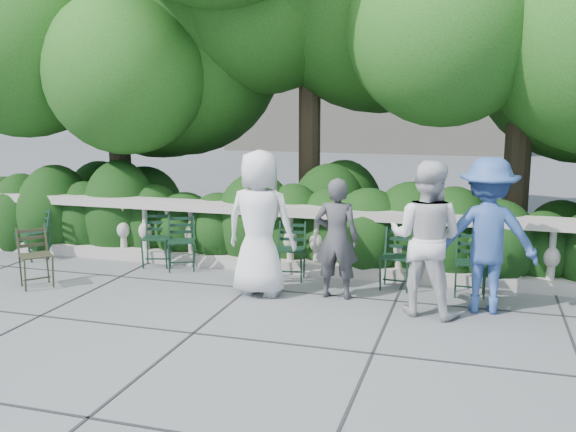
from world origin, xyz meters
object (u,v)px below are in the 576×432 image
(chair_f, at_px, (393,292))
(person_casual_man, at_px, (426,238))
(chair_c, at_px, (155,269))
(chair_b, at_px, (182,272))
(chair_e, at_px, (469,299))
(chair_d, at_px, (289,282))
(chair_a, at_px, (26,261))
(person_woman_grey, at_px, (337,238))
(chair_weathered, at_px, (40,289))
(person_businessman, at_px, (260,223))
(person_older_blue, at_px, (487,235))

(chair_f, distance_m, person_casual_man, 1.29)
(chair_c, bearing_deg, chair_b, -24.62)
(chair_e, bearing_deg, chair_d, 176.83)
(chair_d, height_order, chair_f, same)
(chair_a, distance_m, person_woman_grey, 5.26)
(chair_a, relative_size, chair_weathered, 1.00)
(person_businessman, bearing_deg, chair_d, -105.60)
(chair_a, height_order, person_older_blue, person_older_blue)
(chair_b, bearing_deg, chair_weathered, -161.53)
(chair_e, height_order, person_woman_grey, person_woman_grey)
(chair_e, relative_size, person_casual_man, 0.45)
(chair_b, bearing_deg, person_casual_man, -36.94)
(chair_b, distance_m, person_businessman, 1.88)
(chair_a, distance_m, chair_d, 4.39)
(chair_e, distance_m, chair_f, 0.98)
(chair_b, distance_m, chair_c, 0.49)
(chair_c, height_order, person_older_blue, person_older_blue)
(chair_a, relative_size, person_casual_man, 0.45)
(person_woman_grey, height_order, person_older_blue, person_older_blue)
(chair_a, height_order, person_businessman, person_businessman)
(person_businessman, bearing_deg, chair_weathered, 16.32)
(chair_b, height_order, chair_e, same)
(chair_b, relative_size, chair_d, 1.00)
(chair_e, xyz_separation_m, person_casual_man, (-0.53, -0.74, 0.93))
(chair_weathered, relative_size, person_businessman, 0.44)
(chair_e, height_order, person_casual_man, person_casual_man)
(chair_c, distance_m, person_casual_man, 4.31)
(chair_b, height_order, chair_c, same)
(chair_d, height_order, person_casual_man, person_casual_man)
(chair_b, relative_size, person_older_blue, 0.45)
(chair_b, height_order, chair_f, same)
(person_businessman, height_order, person_older_blue, person_businessman)
(chair_c, height_order, person_woman_grey, person_woman_grey)
(chair_d, distance_m, chair_e, 2.46)
(chair_a, bearing_deg, chair_b, 24.66)
(chair_f, relative_size, person_older_blue, 0.45)
(chair_d, bearing_deg, person_older_blue, -18.33)
(chair_weathered, bearing_deg, person_woman_grey, -36.99)
(chair_c, distance_m, chair_f, 3.65)
(person_businessman, relative_size, person_woman_grey, 1.22)
(person_woman_grey, bearing_deg, chair_a, -5.77)
(chair_c, distance_m, chair_weathered, 1.73)
(person_older_blue, bearing_deg, chair_a, -8.99)
(chair_c, xyz_separation_m, chair_e, (4.63, -0.17, 0.00))
(chair_b, relative_size, person_businessman, 0.44)
(chair_d, xyz_separation_m, person_older_blue, (2.63, -0.48, 0.94))
(person_older_blue, bearing_deg, chair_weathered, 2.64)
(person_older_blue, bearing_deg, chair_f, -27.14)
(chair_b, xyz_separation_m, chair_f, (3.16, -0.07, 0.00))
(chair_f, bearing_deg, person_casual_man, -55.60)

